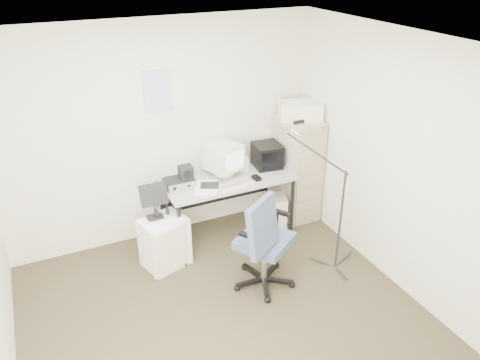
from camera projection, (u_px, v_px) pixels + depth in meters
name	position (u px, v px, depth m)	size (l,w,h in m)	color
floor	(230.00, 326.00, 4.30)	(3.60, 3.60, 0.01)	#2F2A14
ceiling	(226.00, 50.00, 3.17)	(3.60, 3.60, 0.01)	white
wall_back	(163.00, 134.00, 5.18)	(3.60, 0.02, 2.50)	beige
wall_right	(402.00, 167.00, 4.42)	(0.02, 3.60, 2.50)	beige
wall_calendar	(157.00, 91.00, 4.94)	(0.30, 0.02, 0.44)	white
filing_cabinet	(297.00, 168.00, 5.80)	(0.40, 0.60, 1.30)	#BDAE93
printer	(300.00, 110.00, 5.46)	(0.49, 0.33, 0.19)	beige
desk	(228.00, 205.00, 5.54)	(1.50, 0.70, 0.73)	#A6A6A6
crt_monitor	(224.00, 160.00, 5.38)	(0.34, 0.36, 0.37)	beige
crt_tv	(267.00, 155.00, 5.60)	(0.31, 0.33, 0.28)	black
desk_speaker	(244.00, 164.00, 5.52)	(0.09, 0.09, 0.17)	beige
keyboard	(235.00, 185.00, 5.20)	(0.43, 0.15, 0.02)	beige
mouse	(256.00, 178.00, 5.34)	(0.07, 0.12, 0.04)	black
radio_receiver	(179.00, 182.00, 5.17)	(0.32, 0.23, 0.09)	black
radio_speaker	(186.00, 172.00, 5.14)	(0.15, 0.14, 0.15)	black
papers	(206.00, 187.00, 5.15)	(0.24, 0.33, 0.02)	white
pc_tower	(277.00, 207.00, 5.83)	(0.19, 0.42, 0.39)	beige
office_chair	(265.00, 239.00, 4.59)	(0.63, 0.63, 1.10)	#3F5267
side_cart	(165.00, 242.00, 5.01)	(0.45, 0.36, 0.56)	white
music_stand	(153.00, 200.00, 4.83)	(0.28, 0.15, 0.42)	black
headphones	(162.00, 211.00, 4.94)	(0.16, 0.16, 0.03)	black
mic_stand	(342.00, 206.00, 4.75)	(0.02, 0.02, 1.51)	black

